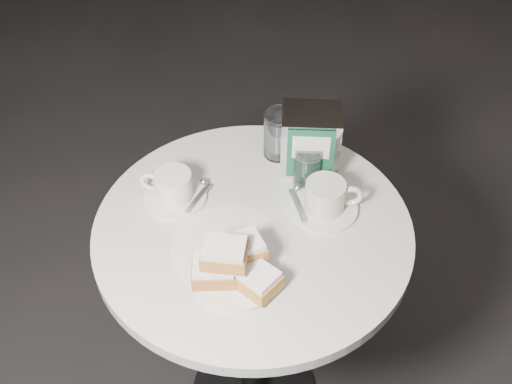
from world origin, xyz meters
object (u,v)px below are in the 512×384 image
(water_glass_right, at_px, (307,167))
(coffee_cup_right, at_px, (325,199))
(water_glass_left, at_px, (279,135))
(napkin_dispenser, at_px, (310,140))
(coffee_cup_left, at_px, (173,188))
(beignet_plate, at_px, (235,267))
(cafe_table, at_px, (253,282))

(water_glass_right, bearing_deg, coffee_cup_right, -47.71)
(water_glass_left, distance_m, water_glass_right, 0.12)
(coffee_cup_right, distance_m, water_glass_right, 0.10)
(water_glass_right, xyz_separation_m, napkin_dispenser, (-0.01, 0.06, 0.03))
(coffee_cup_left, distance_m, water_glass_left, 0.29)
(beignet_plate, relative_size, napkin_dispenser, 1.21)
(coffee_cup_right, xyz_separation_m, napkin_dispenser, (-0.08, 0.13, 0.04))
(water_glass_left, bearing_deg, water_glass_right, -38.78)
(coffee_cup_right, bearing_deg, napkin_dispenser, 101.00)
(coffee_cup_left, xyz_separation_m, water_glass_left, (0.17, 0.23, 0.03))
(coffee_cup_left, relative_size, napkin_dispenser, 1.03)
(beignet_plate, distance_m, coffee_cup_right, 0.28)
(cafe_table, distance_m, beignet_plate, 0.28)
(coffee_cup_right, relative_size, napkin_dispenser, 1.21)
(water_glass_left, distance_m, napkin_dispenser, 0.09)
(beignet_plate, xyz_separation_m, water_glass_right, (0.05, 0.32, 0.01))
(beignet_plate, xyz_separation_m, coffee_cup_right, (0.11, 0.25, -0.01))
(coffee_cup_left, height_order, water_glass_right, water_glass_right)
(coffee_cup_left, height_order, napkin_dispenser, napkin_dispenser)
(cafe_table, bearing_deg, napkin_dispenser, 76.41)
(cafe_table, xyz_separation_m, coffee_cup_right, (0.13, 0.10, 0.23))
(water_glass_right, distance_m, napkin_dispenser, 0.07)
(water_glass_right, bearing_deg, beignet_plate, -98.71)
(cafe_table, bearing_deg, water_glass_left, 95.95)
(cafe_table, relative_size, water_glass_left, 6.18)
(cafe_table, distance_m, coffee_cup_right, 0.29)
(beignet_plate, xyz_separation_m, water_glass_left, (-0.04, 0.40, 0.02))
(cafe_table, height_order, napkin_dispenser, napkin_dispenser)
(water_glass_left, relative_size, water_glass_right, 1.23)
(beignet_plate, distance_m, coffee_cup_left, 0.27)
(cafe_table, height_order, water_glass_right, water_glass_right)
(beignet_plate, height_order, coffee_cup_left, beignet_plate)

